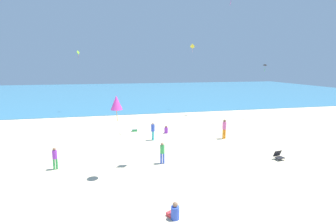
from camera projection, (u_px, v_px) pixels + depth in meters
ground_plane at (166, 137)px, 23.18m from camera, size 120.00×120.00×0.00m
ocean_water at (130, 92)px, 62.83m from camera, size 120.00×60.00×0.05m
beach_chair_mid_beach at (279, 156)px, 17.54m from camera, size 0.67×0.65×0.62m
cooler_box at (135, 130)px, 25.07m from camera, size 0.53×0.32×0.27m
person_0 at (166, 130)px, 24.43m from camera, size 0.47×0.66×0.75m
person_1 at (162, 151)px, 16.70m from camera, size 0.35×0.35×1.47m
person_2 at (153, 130)px, 22.01m from camera, size 0.32×0.32×1.61m
person_3 at (55, 157)px, 15.75m from camera, size 0.34×0.34×1.43m
person_4 at (224, 128)px, 22.38m from camera, size 0.45×0.45×1.77m
person_5 at (174, 212)px, 10.74m from camera, size 0.59×0.70×0.78m
kite_yellow at (192, 47)px, 36.27m from camera, size 0.71×0.22×1.17m
kite_black at (265, 65)px, 30.13m from camera, size 0.50×0.52×0.92m
kite_lime at (78, 53)px, 34.55m from camera, size 0.31×0.52×0.99m
kite_magenta at (116, 103)px, 14.06m from camera, size 0.78×0.78×1.46m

